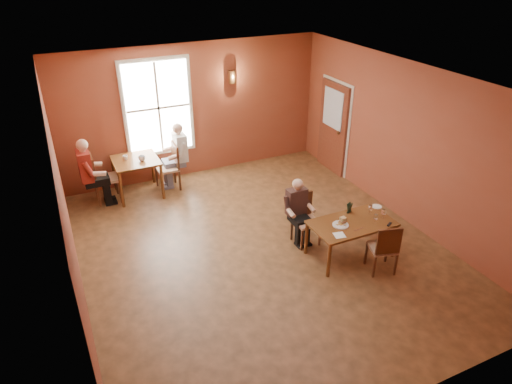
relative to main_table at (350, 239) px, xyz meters
name	(u,v)px	position (x,y,z in m)	size (l,w,h in m)	color
ground	(261,249)	(-1.32, 0.81, -0.33)	(6.00, 7.00, 0.01)	brown
wall_back	(194,111)	(-1.32, 4.31, 1.17)	(6.00, 0.04, 3.00)	brown
wall_front	(410,309)	(-1.32, -2.69, 1.17)	(6.00, 0.04, 3.00)	brown
wall_left	(66,213)	(-4.32, 0.81, 1.17)	(0.04, 7.00, 3.00)	brown
wall_right	(405,143)	(1.68, 0.81, 1.17)	(0.04, 7.00, 3.00)	brown
ceiling	(262,81)	(-1.32, 0.81, 2.67)	(6.00, 7.00, 0.04)	white
window	(158,108)	(-2.12, 4.26, 1.37)	(1.36, 0.10, 1.96)	white
door	(332,128)	(1.62, 3.11, 0.72)	(0.12, 1.04, 2.10)	maroon
wall_sconce	(232,77)	(-0.42, 4.21, 1.87)	(0.16, 0.16, 0.28)	brown
main_table	(350,239)	(0.00, 0.00, 0.00)	(1.41, 0.79, 0.66)	brown
chair_diner_main	(306,220)	(-0.50, 0.65, 0.13)	(0.41, 0.41, 0.93)	#4F2B11
diner_main	(307,216)	(-0.50, 0.62, 0.25)	(0.46, 0.46, 1.16)	#372417
chair_empty	(382,247)	(0.22, -0.56, 0.12)	(0.40, 0.40, 0.91)	#3A1A0D
plate_food	(341,225)	(-0.23, 0.01, 0.35)	(0.27, 0.27, 0.03)	white
sandwich	(343,221)	(-0.17, 0.03, 0.38)	(0.09, 0.08, 0.11)	tan
goblet_a	(370,209)	(0.45, 0.12, 0.41)	(0.07, 0.07, 0.17)	white
goblet_b	(383,213)	(0.56, -0.09, 0.42)	(0.07, 0.07, 0.17)	white
goblet_c	(376,218)	(0.34, -0.17, 0.42)	(0.07, 0.07, 0.17)	white
menu_stand	(349,208)	(0.14, 0.30, 0.42)	(0.11, 0.05, 0.18)	black
knife	(359,229)	(-0.03, -0.22, 0.33)	(0.20, 0.02, 0.00)	silver
napkin	(339,235)	(-0.42, -0.23, 0.33)	(0.17, 0.17, 0.01)	white
side_plate	(377,207)	(0.71, 0.24, 0.34)	(0.17, 0.17, 0.01)	white
sunglasses	(389,224)	(0.52, -0.32, 0.34)	(0.13, 0.04, 0.02)	black
second_table	(138,177)	(-2.82, 3.77, 0.08)	(0.93, 0.93, 0.82)	brown
chair_diner_white	(167,167)	(-2.17, 3.77, 0.18)	(0.45, 0.45, 1.03)	#4C2D1A
diner_white	(168,159)	(-2.14, 3.77, 0.36)	(0.56, 0.56, 1.39)	silver
chair_diner_maroon	(106,178)	(-3.47, 3.77, 0.21)	(0.47, 0.47, 1.07)	#52291A
diner_maroon	(103,170)	(-3.50, 3.77, 0.38)	(0.57, 0.57, 1.42)	maroon
cup_a	(142,158)	(-2.71, 3.65, 0.54)	(0.14, 0.14, 0.11)	silver
cup_b	(125,158)	(-3.01, 3.85, 0.54)	(0.10, 0.10, 0.10)	white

